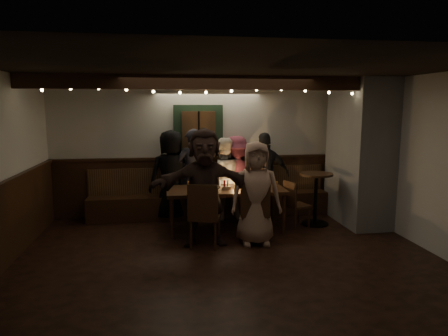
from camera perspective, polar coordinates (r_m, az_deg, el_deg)
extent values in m
cube|color=black|center=(5.74, 0.65, -13.00)|extent=(6.00, 5.00, 0.01)
cube|color=black|center=(5.35, 0.70, 13.93)|extent=(6.00, 5.00, 0.01)
cube|color=silver|center=(7.85, -2.24, 2.79)|extent=(6.00, 0.01, 2.60)
cube|color=silver|center=(6.57, 27.51, 0.58)|extent=(0.01, 5.00, 2.60)
cube|color=black|center=(7.94, -2.18, -2.63)|extent=(6.00, 0.05, 1.10)
cube|color=slate|center=(7.66, 18.78, 2.16)|extent=(0.70, 1.40, 2.60)
cube|color=black|center=(7.77, -1.96, -5.34)|extent=(4.60, 0.45, 0.45)
cube|color=#3A1F13|center=(7.85, -2.13, -1.65)|extent=(4.60, 0.06, 0.50)
cube|color=#1B3220|center=(7.74, -3.68, 5.29)|extent=(0.95, 0.04, 1.00)
cube|color=#3A1F13|center=(7.68, -3.64, 5.26)|extent=(0.64, 0.12, 0.76)
cube|color=black|center=(6.32, -0.78, 12.11)|extent=(6.00, 0.16, 0.22)
sphere|color=#FFE599|center=(6.48, -24.56, 10.09)|extent=(0.04, 0.04, 0.04)
sphere|color=#FFE599|center=(6.39, -21.07, 10.54)|extent=(0.04, 0.04, 0.04)
sphere|color=#FFE599|center=(6.31, -17.46, 10.80)|extent=(0.04, 0.04, 0.04)
sphere|color=#FFE599|center=(6.27, -13.78, 10.81)|extent=(0.04, 0.04, 0.04)
sphere|color=#FFE599|center=(6.24, -10.05, 10.70)|extent=(0.04, 0.04, 0.04)
sphere|color=#FFE599|center=(6.24, -6.31, 10.63)|extent=(0.04, 0.04, 0.04)
sphere|color=#FFE599|center=(6.27, -2.59, 10.72)|extent=(0.04, 0.04, 0.04)
sphere|color=#FFE599|center=(6.33, 1.08, 10.93)|extent=(0.04, 0.04, 0.04)
sphere|color=#FFE599|center=(6.41, 4.67, 11.09)|extent=(0.04, 0.04, 0.04)
sphere|color=#FFE599|center=(6.51, 8.17, 11.04)|extent=(0.04, 0.04, 0.04)
sphere|color=#FFE599|center=(6.63, 11.54, 10.77)|extent=(0.04, 0.04, 0.04)
sphere|color=#FFE599|center=(6.78, 14.76, 10.39)|extent=(0.04, 0.04, 0.04)
sphere|color=#FFE599|center=(6.94, 17.84, 10.09)|extent=(0.04, 0.04, 0.04)
sphere|color=#FFE599|center=(7.13, 20.77, 9.95)|extent=(0.04, 0.04, 0.04)
cube|color=black|center=(6.89, 0.25, -3.18)|extent=(2.02, 0.87, 0.06)
cylinder|color=black|center=(6.55, -7.44, -7.15)|extent=(0.07, 0.07, 0.67)
cylinder|color=black|center=(7.24, -7.56, -5.59)|extent=(0.07, 0.07, 0.67)
cylinder|color=black|center=(6.84, 8.52, -6.49)|extent=(0.07, 0.07, 0.67)
cylinder|color=black|center=(7.50, 6.93, -5.07)|extent=(0.07, 0.07, 0.67)
cylinder|color=#BF7226|center=(6.86, -5.00, -2.45)|extent=(0.07, 0.07, 0.13)
cylinder|color=#BF7226|center=(6.64, -2.56, -2.80)|extent=(0.07, 0.07, 0.13)
cylinder|color=silver|center=(6.97, -0.80, -2.23)|extent=(0.07, 0.07, 0.13)
cylinder|color=#BF7226|center=(6.85, 2.65, -2.44)|extent=(0.07, 0.07, 0.13)
cylinder|color=silver|center=(7.18, 4.49, -1.92)|extent=(0.07, 0.07, 0.13)
cylinder|color=#BF7226|center=(6.87, 7.46, -2.47)|extent=(0.07, 0.07, 0.13)
cylinder|color=white|center=(6.54, -3.71, -3.53)|extent=(0.25, 0.25, 0.01)
cube|color=#B2B2B7|center=(6.83, 0.31, -2.83)|extent=(0.15, 0.10, 0.05)
cylinder|color=#990C0C|center=(6.82, 0.07, -2.40)|extent=(0.03, 0.03, 0.15)
cylinder|color=gold|center=(6.82, 0.55, -2.39)|extent=(0.03, 0.03, 0.15)
cylinder|color=silver|center=(6.95, 1.70, -2.51)|extent=(0.05, 0.05, 0.08)
sphere|color=#FFB24C|center=(6.94, 1.70, -2.04)|extent=(0.03, 0.03, 0.03)
cube|color=black|center=(6.13, -2.73, -6.96)|extent=(0.55, 0.55, 0.04)
cube|color=black|center=(5.86, -3.08, -4.87)|extent=(0.45, 0.16, 0.52)
cylinder|color=black|center=(6.34, -0.79, -8.67)|extent=(0.04, 0.04, 0.44)
cylinder|color=black|center=(6.00, -1.26, -9.72)|extent=(0.04, 0.04, 0.44)
cylinder|color=black|center=(6.40, -4.08, -8.54)|extent=(0.04, 0.04, 0.44)
cylinder|color=black|center=(6.06, -4.73, -9.56)|extent=(0.04, 0.04, 0.44)
cube|color=black|center=(6.36, 4.42, -6.39)|extent=(0.53, 0.53, 0.04)
cube|color=black|center=(6.09, 4.53, -4.37)|extent=(0.45, 0.13, 0.52)
cylinder|color=black|center=(6.61, 5.93, -7.99)|extent=(0.04, 0.04, 0.44)
cylinder|color=black|center=(6.26, 6.15, -8.97)|extent=(0.04, 0.04, 0.44)
cylinder|color=black|center=(6.60, 2.74, -7.99)|extent=(0.04, 0.04, 0.44)
cylinder|color=black|center=(6.25, 2.77, -8.97)|extent=(0.04, 0.04, 0.44)
cube|color=black|center=(7.22, 10.41, -5.30)|extent=(0.47, 0.47, 0.04)
cube|color=black|center=(7.07, 9.37, -3.65)|extent=(0.15, 0.37, 0.43)
cylinder|color=black|center=(7.25, 12.06, -6.94)|extent=(0.03, 0.03, 0.37)
cylinder|color=black|center=(7.07, 10.12, -7.29)|extent=(0.03, 0.03, 0.37)
cylinder|color=black|center=(7.47, 10.60, -6.40)|extent=(0.03, 0.03, 0.37)
cylinder|color=black|center=(7.30, 8.69, -6.72)|extent=(0.03, 0.03, 0.37)
cylinder|color=black|center=(7.52, 12.83, -7.71)|extent=(0.48, 0.48, 0.03)
cylinder|color=black|center=(7.41, 12.95, -4.39)|extent=(0.06, 0.06, 0.92)
cylinder|color=black|center=(7.32, 13.07, -0.87)|extent=(0.59, 0.59, 0.04)
imported|color=black|center=(7.54, -7.52, -1.02)|extent=(0.94, 0.74, 1.70)
imported|color=black|center=(7.48, -4.41, -0.97)|extent=(0.67, 0.48, 1.72)
imported|color=beige|center=(7.51, -0.13, -1.54)|extent=(0.79, 0.64, 1.55)
imported|color=maroon|center=(7.65, 1.75, -1.28)|extent=(1.14, 0.86, 1.57)
imported|color=black|center=(7.71, 5.88, -1.00)|extent=(0.96, 0.40, 1.63)
imported|color=black|center=(6.13, -2.78, -2.72)|extent=(1.70, 0.62, 1.81)
imported|color=tan|center=(6.17, 4.58, -3.62)|extent=(0.81, 0.55, 1.60)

